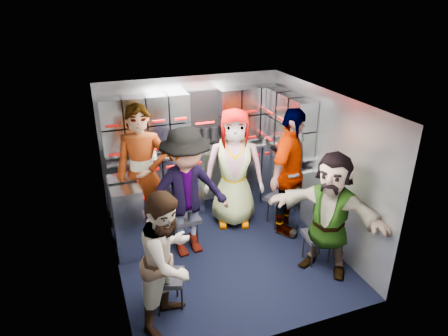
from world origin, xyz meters
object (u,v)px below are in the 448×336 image
object	(u,v)px
jump_seat_near_left	(167,279)
jump_seat_center	(229,195)
attendant_arc_c	(234,169)
attendant_arc_a	(168,260)
attendant_arc_e	(329,214)
attendant_standing	(143,176)
attendant_arc_d	(289,173)
jump_seat_near_right	(318,237)
jump_seat_mid_right	(281,200)
attendant_arc_b	(187,194)
jump_seat_mid_left	(185,220)

from	to	relation	value
jump_seat_near_left	jump_seat_center	xyz separation A→B (m)	(1.34, 1.60, -0.01)
jump_seat_near_left	attendant_arc_c	world-z (taller)	attendant_arc_c
attendant_arc_a	attendant_arc_e	world-z (taller)	attendant_arc_e
attendant_standing	attendant_arc_e	size ratio (longest dim) A/B	1.23
attendant_arc_a	attendant_arc_c	world-z (taller)	attendant_arc_c
attendant_arc_d	jump_seat_near_right	bearing A→B (deg)	-127.48
jump_seat_center	attendant_arc_c	size ratio (longest dim) A/B	0.23
attendant_arc_e	jump_seat_mid_right	bearing A→B (deg)	142.49
jump_seat_mid_right	attendant_arc_d	size ratio (longest dim) A/B	0.28
jump_seat_mid_right	attendant_arc_e	xyz separation A→B (m)	(0.02, -1.14, 0.38)
jump_seat_near_left	attendant_arc_d	bearing A→B (deg)	25.17
attendant_standing	attendant_arc_b	xyz separation A→B (m)	(0.46, -0.52, -0.09)
attendant_arc_b	attendant_arc_c	bearing A→B (deg)	23.35
jump_seat_center	jump_seat_near_right	distance (m)	1.59
attendant_arc_a	attendant_arc_d	distance (m)	2.27
jump_seat_center	attendant_arc_b	distance (m)	1.20
attendant_standing	attendant_arc_e	distance (m)	2.46
jump_seat_near_left	attendant_arc_e	xyz separation A→B (m)	(2.00, -0.03, 0.42)
attendant_arc_c	attendant_arc_d	xyz separation A→B (m)	(0.64, -0.49, 0.04)
jump_seat_near_right	attendant_arc_e	world-z (taller)	attendant_arc_e
jump_seat_center	attendant_standing	size ratio (longest dim) A/B	0.21
jump_seat_center	attendant_arc_e	size ratio (longest dim) A/B	0.26
jump_seat_mid_left	attendant_arc_c	xyz separation A→B (m)	(0.84, 0.32, 0.50)
attendant_standing	attendant_arc_c	bearing A→B (deg)	14.49
jump_seat_center	attendant_arc_a	world-z (taller)	attendant_arc_a
attendant_arc_d	jump_seat_near_left	bearing A→B (deg)	165.98
attendant_arc_b	jump_seat_mid_right	bearing A→B (deg)	0.07
attendant_arc_d	attendant_standing	bearing A→B (deg)	126.08
jump_seat_mid_left	jump_seat_center	bearing A→B (deg)	30.72
attendant_arc_e	jump_seat_near_right	bearing A→B (deg)	141.32
jump_seat_near_left	jump_seat_mid_left	world-z (taller)	jump_seat_mid_left
jump_seat_mid_left	attendant_arc_b	bearing A→B (deg)	-90.00
attendant_arc_b	jump_seat_mid_left	bearing A→B (deg)	82.62
attendant_standing	attendant_arc_b	size ratio (longest dim) A/B	1.11
jump_seat_mid_left	attendant_arc_d	bearing A→B (deg)	-6.44
jump_seat_mid_right	attendant_arc_e	bearing A→B (deg)	-88.83
jump_seat_mid_right	attendant_standing	world-z (taller)	attendant_standing
attendant_standing	jump_seat_near_right	bearing A→B (deg)	-17.84
jump_seat_center	attendant_arc_d	size ratio (longest dim) A/B	0.22
attendant_arc_a	attendant_arc_c	xyz separation A→B (m)	(1.34, 1.60, 0.13)
jump_seat_near_right	attendant_arc_e	bearing A→B (deg)	-90.00
jump_seat_near_right	attendant_standing	xyz separation A→B (m)	(-1.96, 1.29, 0.62)
jump_seat_near_right	attendant_arc_b	bearing A→B (deg)	152.99
jump_seat_mid_right	attendant_arc_a	size ratio (longest dim) A/B	0.34
jump_seat_mid_left	attendant_arc_c	distance (m)	1.03
jump_seat_mid_right	jump_seat_near_right	distance (m)	0.96
jump_seat_mid_right	attendant_arc_c	world-z (taller)	attendant_arc_c
attendant_arc_a	attendant_arc_d	bearing A→B (deg)	-17.46
jump_seat_center	attendant_arc_b	bearing A→B (deg)	-141.06
jump_seat_mid_right	jump_seat_near_left	bearing A→B (deg)	-150.71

